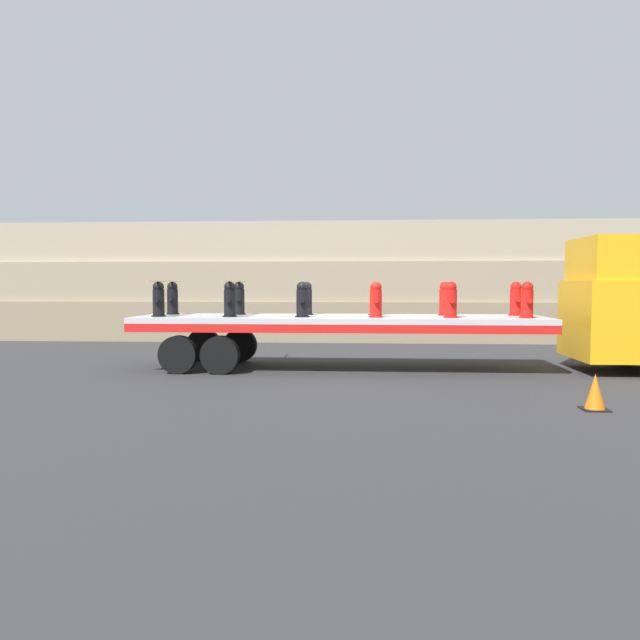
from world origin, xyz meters
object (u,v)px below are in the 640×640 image
object	(u,v)px
truck_cab	(631,306)
fire_hydrant_black_near_0	(159,300)
fire_hydrant_red_far_4	(445,299)
fire_hydrant_black_far_0	(173,299)
fire_hydrant_red_near_5	(527,300)
flatbed_trailer	(313,326)
fire_hydrant_black_far_2	(307,299)
fire_hydrant_red_near_3	(376,300)
fire_hydrant_red_far_5	(516,299)
fire_hydrant_black_near_1	(230,300)
fire_hydrant_black_near_2	(302,300)
fire_hydrant_red_far_3	(375,299)
traffic_cone	(595,392)
fire_hydrant_red_near_4	(451,300)
fire_hydrant_black_far_1	(239,299)

from	to	relation	value
truck_cab	fire_hydrant_black_near_0	xyz separation A→B (m)	(-11.49, -0.56, 0.14)
truck_cab	fire_hydrant_red_far_4	world-z (taller)	truck_cab
fire_hydrant_black_far_0	fire_hydrant_red_near_5	world-z (taller)	same
flatbed_trailer	fire_hydrant_black_far_2	distance (m)	0.89
fire_hydrant_red_near_3	fire_hydrant_red_far_5	xyz separation A→B (m)	(3.55, 1.12, 0.00)
flatbed_trailer	fire_hydrant_black_near_0	size ratio (longest dim) A/B	11.67
truck_cab	flatbed_trailer	distance (m)	7.75
fire_hydrant_black_near_1	fire_hydrant_red_near_5	world-z (taller)	same
fire_hydrant_black_near_2	fire_hydrant_red_far_3	xyz separation A→B (m)	(1.78, 1.12, 0.00)
flatbed_trailer	traffic_cone	xyz separation A→B (m)	(5.17, -4.87, -0.78)
fire_hydrant_black_near_0	fire_hydrant_black_far_0	distance (m)	1.12
fire_hydrant_red_near_4	traffic_cone	world-z (taller)	fire_hydrant_red_near_4
fire_hydrant_black_far_0	fire_hydrant_red_near_5	distance (m)	8.95
fire_hydrant_red_near_3	traffic_cone	distance (m)	5.80
flatbed_trailer	fire_hydrant_red_near_5	bearing A→B (deg)	-6.22
fire_hydrant_black_near_1	fire_hydrant_red_near_4	size ratio (longest dim) A/B	1.00
fire_hydrant_black_far_0	fire_hydrant_black_far_2	bearing A→B (deg)	0.00
fire_hydrant_black_near_1	fire_hydrant_black_far_1	world-z (taller)	same
fire_hydrant_red_near_3	fire_hydrant_black_far_1	bearing A→B (deg)	162.55
fire_hydrant_black_far_1	traffic_cone	xyz separation A→B (m)	(7.15, -5.43, -1.44)
flatbed_trailer	fire_hydrant_red_near_3	xyz separation A→B (m)	(1.57, -0.56, 0.66)
fire_hydrant_black_far_0	fire_hydrant_red_far_3	xyz separation A→B (m)	(5.33, 0.00, 0.00)
fire_hydrant_red_near_5	fire_hydrant_red_near_3	bearing A→B (deg)	180.00
fire_hydrant_black_near_1	traffic_cone	xyz separation A→B (m)	(7.15, -4.31, -1.44)
fire_hydrant_red_far_3	fire_hydrant_red_near_5	size ratio (longest dim) A/B	1.00
flatbed_trailer	fire_hydrant_black_far_2	xyz separation A→B (m)	(-0.21, 0.56, 0.66)
fire_hydrant_red_near_5	flatbed_trailer	bearing A→B (deg)	173.78
fire_hydrant_black_near_1	fire_hydrant_red_near_5	xyz separation A→B (m)	(7.10, 0.00, 0.00)
fire_hydrant_black_near_0	fire_hydrant_black_near_2	distance (m)	3.55
fire_hydrant_black_far_1	traffic_cone	size ratio (longest dim) A/B	1.41
flatbed_trailer	traffic_cone	distance (m)	7.15
truck_cab	fire_hydrant_black_near_0	world-z (taller)	truck_cab
fire_hydrant_black_far_0	fire_hydrant_red_far_4	bearing A→B (deg)	0.00
fire_hydrant_red_far_5	fire_hydrant_black_near_1	bearing A→B (deg)	-171.07
fire_hydrant_red_near_3	fire_hydrant_red_far_3	world-z (taller)	same
fire_hydrant_black_far_2	fire_hydrant_black_near_2	bearing A→B (deg)	-90.00
fire_hydrant_red_far_3	fire_hydrant_red_near_5	bearing A→B (deg)	-17.45
fire_hydrant_black_near_0	fire_hydrant_black_near_2	world-z (taller)	same
fire_hydrant_black_near_0	fire_hydrant_black_near_1	distance (m)	1.78
fire_hydrant_black_far_2	fire_hydrant_red_far_3	size ratio (longest dim) A/B	1.00
fire_hydrant_black_near_0	fire_hydrant_black_near_1	xyz separation A→B (m)	(1.78, 0.00, 0.00)
truck_cab	fire_hydrant_red_near_5	distance (m)	2.67
fire_hydrant_black_far_0	fire_hydrant_red_far_5	distance (m)	8.88
truck_cab	fire_hydrant_black_far_0	distance (m)	11.50
fire_hydrant_red_near_5	fire_hydrant_black_near_2	bearing A→B (deg)	180.00
fire_hydrant_black_far_2	truck_cab	bearing A→B (deg)	-4.02
fire_hydrant_red_far_4	fire_hydrant_black_near_1	bearing A→B (deg)	-168.16
fire_hydrant_red_far_3	fire_hydrant_black_near_2	bearing A→B (deg)	-147.84
fire_hydrant_black_near_0	fire_hydrant_red_near_3	size ratio (longest dim) A/B	1.00
fire_hydrant_black_far_1	fire_hydrant_red_near_5	bearing A→B (deg)	-8.93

